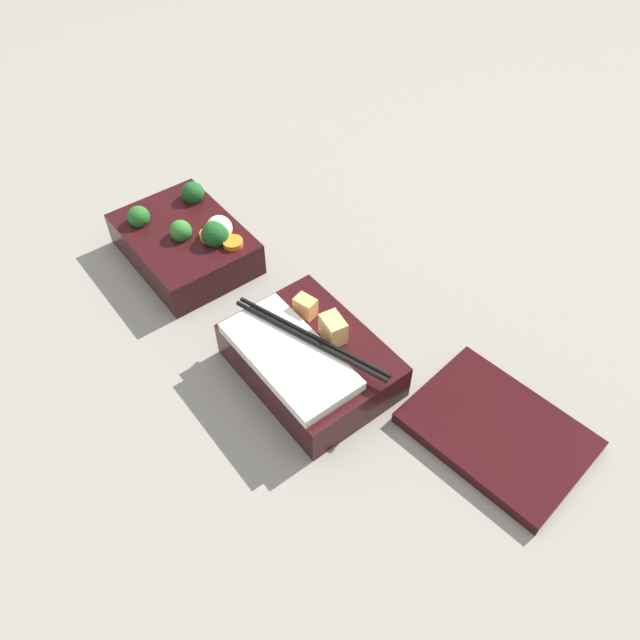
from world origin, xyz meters
name	(u,v)px	position (x,y,z in m)	size (l,w,h in m)	color
ground_plane	(243,317)	(0.00, 0.00, 0.00)	(3.00, 3.00, 0.00)	gray
bento_tray_vegetable	(189,240)	(-0.14, 0.01, 0.03)	(0.18, 0.13, 0.07)	black
bento_tray_rice	(309,359)	(0.12, 0.01, 0.03)	(0.19, 0.13, 0.08)	black
bento_lid	(497,431)	(0.30, 0.12, 0.01)	(0.18, 0.13, 0.01)	black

